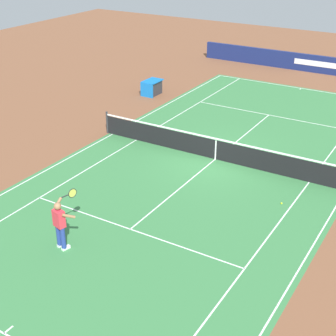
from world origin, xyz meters
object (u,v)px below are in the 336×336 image
at_px(tennis_net, 216,149).
at_px(tennis_ball, 281,203).
at_px(equipment_cart_tarped, 152,87).
at_px(tennis_player_near, 60,223).

height_order(tennis_net, tennis_ball, tennis_net).
distance_m(tennis_net, equipment_cart_tarped, 9.45).
xyz_separation_m(tennis_ball, equipment_cart_tarped, (-8.34, -10.94, 0.40)).
bearing_deg(tennis_ball, equipment_cart_tarped, -127.34).
distance_m(tennis_ball, equipment_cart_tarped, 13.76).
bearing_deg(tennis_net, equipment_cart_tarped, -130.51).
distance_m(tennis_player_near, equipment_cart_tarped, 15.68).
height_order(tennis_player_near, equipment_cart_tarped, tennis_player_near).
xyz_separation_m(tennis_player_near, equipment_cart_tarped, (-14.49, -5.96, -0.49)).
xyz_separation_m(tennis_net, tennis_player_near, (8.36, -1.22, 0.44)).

